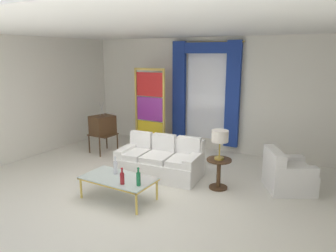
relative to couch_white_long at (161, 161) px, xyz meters
name	(u,v)px	position (x,y,z in m)	size (l,w,h in m)	color
ground_plane	(146,186)	(0.09, -0.71, -0.30)	(16.00, 16.00, 0.00)	silver
wall_rear	(209,94)	(0.09, 2.35, 1.20)	(8.00, 0.12, 3.00)	white
wall_left	(41,96)	(-3.57, -0.11, 1.20)	(0.12, 7.00, 3.00)	white
ceiling_slab	(166,31)	(0.09, 0.09, 2.72)	(8.00, 7.60, 0.04)	white
curtained_window	(205,86)	(0.05, 2.19, 1.44)	(2.00, 0.17, 2.70)	white
couch_white_long	(161,161)	(0.00, 0.00, 0.00)	(1.84, 1.10, 0.86)	white
coffee_table	(118,179)	(-0.04, -1.41, 0.07)	(1.31, 0.71, 0.41)	silver
bottle_blue_decanter	(138,178)	(0.47, -1.51, 0.24)	(0.07, 0.07, 0.32)	#196B3D
bottle_crystal_tall	(116,167)	(-0.19, -1.30, 0.24)	(0.07, 0.07, 0.34)	silver
bottle_amber_squat	(122,178)	(0.20, -1.60, 0.22)	(0.07, 0.07, 0.30)	maroon
vintage_tv	(103,126)	(-2.13, 0.56, 0.42)	(0.63, 0.69, 1.35)	#472D19
armchair_white	(286,176)	(2.50, 0.52, -0.02)	(1.10, 1.10, 0.80)	white
stained_glass_divider	(150,110)	(-1.30, 1.56, 0.75)	(0.95, 0.05, 2.20)	gold
peacock_figurine	(155,147)	(-0.85, 1.09, -0.08)	(0.44, 0.60, 0.50)	beige
round_side_table	(219,171)	(1.35, -0.07, 0.05)	(0.48, 0.48, 0.59)	#472D19
table_lamp_brass	(220,137)	(1.35, -0.07, 0.72)	(0.32, 0.32, 0.57)	#B29338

